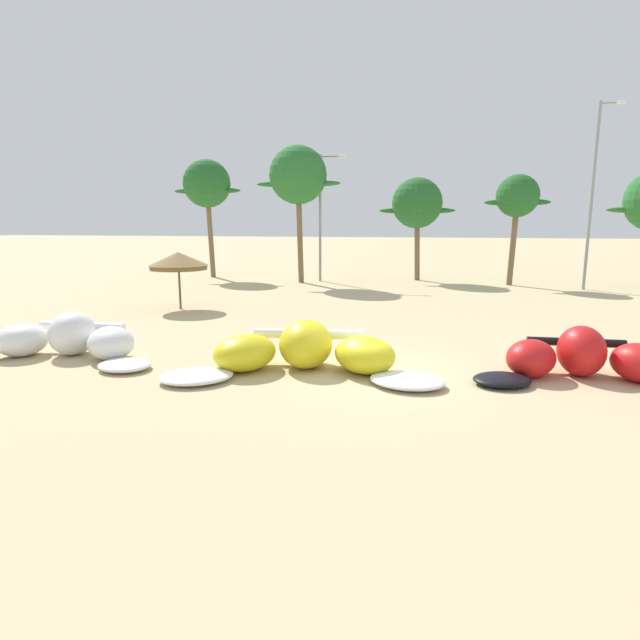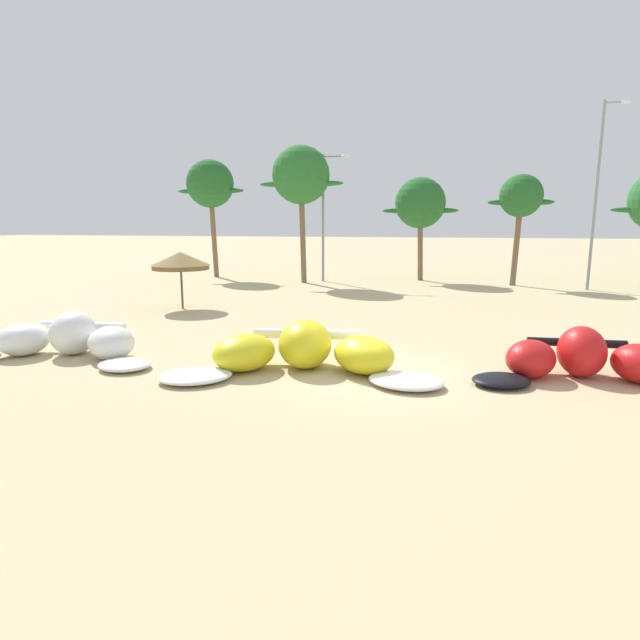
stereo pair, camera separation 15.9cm
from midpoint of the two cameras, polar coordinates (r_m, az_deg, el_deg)
The scene contains 11 objects.
ground_plane at distance 14.26m, azimuth 6.52°, elevation -5.74°, with size 260.00×260.00×0.00m, color #C6B284.
kite_far_left at distance 17.39m, azimuth -25.70°, elevation -2.03°, with size 6.61×3.21×1.32m.
kite_left at distance 14.19m, azimuth -1.49°, elevation -3.61°, with size 7.55×4.00×1.34m.
kite_left_of_center at distance 15.09m, azimuth 27.22°, elevation -3.95°, with size 6.10×2.88×1.34m.
beach_umbrella_near_van at distance 25.12m, azimuth -14.83°, elevation 6.28°, with size 2.74×2.74×2.66m.
palm_leftmost at distance 39.70m, azimuth -11.79°, elevation 14.26°, with size 5.12×3.41×8.46m.
palm_left at distance 35.25m, azimuth -1.97°, elevation 15.46°, with size 5.65×3.77×8.93m.
palm_left_of_gap at distance 37.20m, azimuth 11.02°, elevation 12.36°, with size 5.16×3.44×7.03m.
palm_center_left at distance 35.81m, azimuth 21.23°, elevation 12.36°, with size 3.99×2.66×6.97m.
lamppost_west at distance 35.91m, azimuth 0.73°, elevation 11.83°, with size 1.86×0.24×8.43m.
lamppost_west_center at distance 35.23m, azimuth 28.24°, elevation 12.51°, with size 1.45×0.24×10.81m.
Camera 2 is at (1.50, -13.60, 4.00)m, focal length 29.28 mm.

